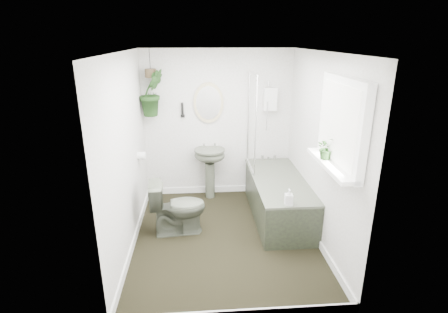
{
  "coord_description": "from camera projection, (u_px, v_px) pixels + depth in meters",
  "views": [
    {
      "loc": [
        -0.31,
        -3.92,
        2.46
      ],
      "look_at": [
        0.0,
        0.15,
        1.05
      ],
      "focal_mm": 28.0,
      "sensor_mm": 36.0,
      "label": 1
    }
  ],
  "objects": [
    {
      "name": "toilet_roll_holder",
      "position": [
        141.0,
        156.0,
        4.81
      ],
      "size": [
        0.11,
        0.11,
        0.11
      ],
      "primitive_type": "cylinder",
      "rotation": [
        0.0,
        1.57,
        0.0
      ],
      "color": "white",
      "rests_on": "wall_left"
    },
    {
      "name": "window_sill",
      "position": [
        331.0,
        164.0,
        3.53
      ],
      "size": [
        0.18,
        1.0,
        0.04
      ],
      "primitive_type": "cube",
      "color": "white",
      "rests_on": "wall_right"
    },
    {
      "name": "wall_left",
      "position": [
        126.0,
        155.0,
        4.06
      ],
      "size": [
        0.02,
        2.8,
        2.3
      ],
      "primitive_type": "cube",
      "color": "white",
      "rests_on": "ground"
    },
    {
      "name": "bathtub",
      "position": [
        278.0,
        198.0,
        4.95
      ],
      "size": [
        0.72,
        1.72,
        0.58
      ],
      "primitive_type": null,
      "color": "#4B5142",
      "rests_on": "floor"
    },
    {
      "name": "floor",
      "position": [
        225.0,
        237.0,
        4.52
      ],
      "size": [
        2.3,
        2.8,
        0.02
      ],
      "primitive_type": "cube",
      "color": "black",
      "rests_on": "ground"
    },
    {
      "name": "shower_box",
      "position": [
        270.0,
        99.0,
        5.34
      ],
      "size": [
        0.2,
        0.1,
        0.35
      ],
      "primitive_type": "cube",
      "color": "white",
      "rests_on": "wall_back"
    },
    {
      "name": "window_blinds",
      "position": [
        338.0,
        124.0,
        3.4
      ],
      "size": [
        0.01,
        0.86,
        0.76
      ],
      "primitive_type": "cube",
      "color": "white",
      "rests_on": "wall_right"
    },
    {
      "name": "window_recess",
      "position": [
        342.0,
        124.0,
        3.4
      ],
      "size": [
        0.08,
        1.0,
        0.9
      ],
      "primitive_type": "cube",
      "color": "white",
      "rests_on": "wall_right"
    },
    {
      "name": "ceiling",
      "position": [
        225.0,
        51.0,
        3.77
      ],
      "size": [
        2.3,
        2.8,
        0.02
      ],
      "primitive_type": "cube",
      "color": "white",
      "rests_on": "ground"
    },
    {
      "name": "hanging_pot",
      "position": [
        151.0,
        73.0,
        4.99
      ],
      "size": [
        0.16,
        0.16,
        0.12
      ],
      "primitive_type": "cylinder",
      "color": "#4A3B26",
      "rests_on": "ceiling"
    },
    {
      "name": "hanging_plant",
      "position": [
        152.0,
        93.0,
        5.08
      ],
      "size": [
        0.47,
        0.45,
        0.68
      ],
      "primitive_type": "imported",
      "rotation": [
        0.0,
        0.0,
        0.55
      ],
      "color": "black",
      "rests_on": "ceiling"
    },
    {
      "name": "skirting",
      "position": [
        225.0,
        233.0,
        4.5
      ],
      "size": [
        2.3,
        2.8,
        0.1
      ],
      "primitive_type": "cube",
      "color": "white",
      "rests_on": "floor"
    },
    {
      "name": "toilet",
      "position": [
        178.0,
        207.0,
        4.53
      ],
      "size": [
        0.75,
        0.47,
        0.73
      ],
      "primitive_type": "imported",
      "rotation": [
        0.0,
        0.0,
        1.67
      ],
      "color": "#4B5142",
      "rests_on": "floor"
    },
    {
      "name": "wall_right",
      "position": [
        320.0,
        150.0,
        4.23
      ],
      "size": [
        0.02,
        2.8,
        2.3
      ],
      "primitive_type": "cube",
      "color": "white",
      "rests_on": "ground"
    },
    {
      "name": "wall_sconce",
      "position": [
        182.0,
        110.0,
        5.31
      ],
      "size": [
        0.04,
        0.04,
        0.22
      ],
      "primitive_type": "cylinder",
      "color": "black",
      "rests_on": "wall_back"
    },
    {
      "name": "sill_plant",
      "position": [
        327.0,
        148.0,
        3.6
      ],
      "size": [
        0.24,
        0.22,
        0.24
      ],
      "primitive_type": "imported",
      "rotation": [
        0.0,
        0.0,
        0.19
      ],
      "color": "black",
      "rests_on": "window_sill"
    },
    {
      "name": "bath_screen",
      "position": [
        252.0,
        122.0,
        5.07
      ],
      "size": [
        0.04,
        0.72,
        1.4
      ],
      "primitive_type": null,
      "color": "silver",
      "rests_on": "bathtub"
    },
    {
      "name": "oval_mirror",
      "position": [
        209.0,
        103.0,
        5.31
      ],
      "size": [
        0.46,
        0.03,
        0.62
      ],
      "primitive_type": "ellipsoid",
      "color": "#C8B78A",
      "rests_on": "wall_back"
    },
    {
      "name": "wall_back",
      "position": [
        218.0,
        124.0,
        5.47
      ],
      "size": [
        2.3,
        0.02,
        2.3
      ],
      "primitive_type": "cube",
      "color": "white",
      "rests_on": "ground"
    },
    {
      "name": "wall_front",
      "position": [
        239.0,
        207.0,
        2.82
      ],
      "size": [
        2.3,
        0.02,
        2.3
      ],
      "primitive_type": "cube",
      "color": "white",
      "rests_on": "ground"
    },
    {
      "name": "pedestal_sink",
      "position": [
        210.0,
        173.0,
        5.53
      ],
      "size": [
        0.56,
        0.51,
        0.81
      ],
      "primitive_type": null,
      "rotation": [
        0.0,
        0.0,
        -0.26
      ],
      "color": "#4B5142",
      "rests_on": "floor"
    },
    {
      "name": "soap_bottle",
      "position": [
        289.0,
        197.0,
        4.08
      ],
      "size": [
        0.1,
        0.1,
        0.2
      ],
      "primitive_type": "imported",
      "rotation": [
        0.0,
        0.0,
        -0.08
      ],
      "color": "black",
      "rests_on": "bathtub"
    }
  ]
}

